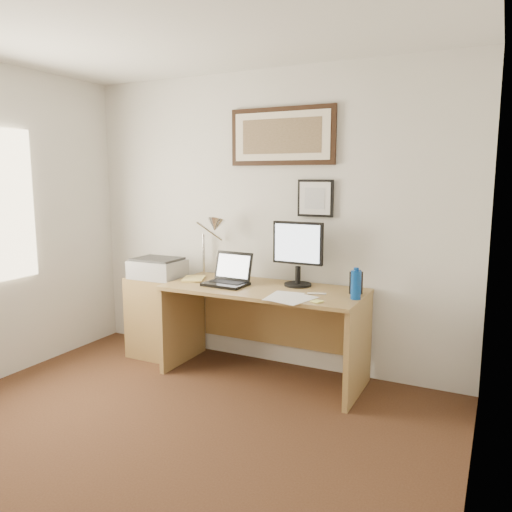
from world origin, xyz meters
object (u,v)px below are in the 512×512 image
Objects in this scene: side_cabinet at (160,316)px; printer at (158,268)px; lcd_monitor at (298,250)px; water_bottle at (356,285)px; book at (184,279)px; laptop at (228,278)px; desk at (268,314)px.

side_cabinet is 1.66× the size of printer.
lcd_monitor reaches higher than side_cabinet.
water_bottle is 1.81m from printer.
printer is at bearing 178.02° from water_bottle.
laptop is (0.44, 0.01, 0.05)m from book.
desk is at bearing -158.52° from lcd_monitor.
lcd_monitor is at bearing 157.93° from water_bottle.
book is at bearing -179.31° from laptop.
lcd_monitor is (1.29, 0.12, 0.68)m from side_cabinet.
book reaches higher than side_cabinet.
water_bottle is at bearing -3.00° from side_cabinet.
laptop is 0.61m from lcd_monitor.
laptop is at bearing -160.12° from desk.
printer is at bearing 171.35° from book.
book is 0.79m from desk.
printer is (0.02, -0.03, 0.45)m from side_cabinet.
water_bottle reaches higher than side_cabinet.
water_bottle reaches higher than printer.
book is 0.46× the size of lcd_monitor.
laptop is 0.75m from printer.
printer is at bearing -176.27° from desk.
printer is (-1.05, -0.07, 0.30)m from desk.
printer is (-1.27, -0.16, -0.22)m from lcd_monitor.
laptop is 0.68× the size of lcd_monitor.
lcd_monitor is at bearing 5.41° from side_cabinet.
lcd_monitor is at bearing 21.48° from desk.
laptop reaches higher than side_cabinet.
laptop is at bearing -3.18° from printer.
lcd_monitor is at bearing 20.56° from laptop.
desk is 3.64× the size of printer.
laptop reaches higher than water_bottle.
printer is (-0.75, 0.04, 0.01)m from laptop.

